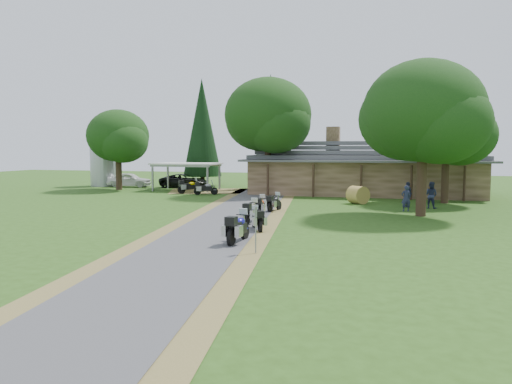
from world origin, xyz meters
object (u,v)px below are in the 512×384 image
(motorcycle_row_e, at_px, (275,202))
(hay_bale, at_px, (358,195))
(motorcycle_carport_b, at_px, (206,188))
(motorcycle_row_d, at_px, (261,205))
(motorcycle_row_a, at_px, (238,227))
(lodge, at_px, (364,167))
(carport, at_px, (187,177))
(motorcycle_carport_a, at_px, (190,186))
(car_dark_suv, at_px, (184,177))
(car_white_sedan, at_px, (129,178))
(motorcycle_row_b, at_px, (257,218))
(silo, at_px, (104,159))
(motorcycle_row_c, at_px, (251,211))

(motorcycle_row_e, xyz_separation_m, hay_bale, (5.04, 5.99, 0.06))
(motorcycle_row_e, relative_size, motorcycle_carport_b, 0.92)
(motorcycle_row_e, bearing_deg, motorcycle_row_d, -177.17)
(motorcycle_row_a, bearing_deg, lodge, -4.95)
(carport, bearing_deg, motorcycle_row_d, -54.54)
(motorcycle_row_e, bearing_deg, lodge, -7.33)
(motorcycle_carport_a, bearing_deg, motorcycle_row_e, -85.32)
(carport, height_order, car_dark_suv, carport)
(motorcycle_row_a, xyz_separation_m, motorcycle_carport_a, (-11.61, 21.98, -0.02))
(motorcycle_row_d, bearing_deg, car_dark_suv, 31.12)
(hay_bale, bearing_deg, car_white_sedan, 157.87)
(car_dark_suv, height_order, motorcycle_row_b, car_dark_suv)
(car_white_sedan, distance_m, motorcycle_row_a, 34.59)
(silo, bearing_deg, car_white_sedan, -10.91)
(motorcycle_row_a, bearing_deg, motorcycle_row_d, 12.43)
(car_white_sedan, distance_m, motorcycle_row_e, 25.71)
(silo, relative_size, car_dark_suv, 1.06)
(carport, distance_m, car_white_sedan, 8.12)
(car_white_sedan, distance_m, car_dark_suv, 6.14)
(motorcycle_row_b, height_order, motorcycle_carport_b, motorcycle_carport_b)
(silo, relative_size, motorcycle_row_d, 3.26)
(carport, distance_m, motorcycle_row_e, 18.44)
(car_dark_suv, distance_m, hay_bale, 21.90)
(car_white_sedan, distance_m, motorcycle_row_c, 29.45)
(car_white_sedan, height_order, motorcycle_carport_a, car_white_sedan)
(car_dark_suv, xyz_separation_m, hay_bale, (18.94, -10.99, -0.41))
(lodge, height_order, carport, lodge)
(motorcycle_carport_b, bearing_deg, car_dark_suv, 99.48)
(motorcycle_row_c, bearing_deg, motorcycle_row_a, -167.57)
(car_dark_suv, relative_size, motorcycle_row_e, 3.20)
(carport, bearing_deg, car_white_sedan, 161.79)
(car_dark_suv, xyz_separation_m, motorcycle_row_e, (13.90, -16.98, -0.48))
(car_dark_suv, xyz_separation_m, motorcycle_carport_a, (3.33, -6.32, -0.38))
(motorcycle_carport_b, bearing_deg, motorcycle_row_d, -81.68)
(silo, height_order, hay_bale, silo)
(motorcycle_row_d, relative_size, motorcycle_carport_b, 0.96)
(motorcycle_row_c, xyz_separation_m, motorcycle_carport_b, (-8.60, 15.18, -0.01))
(lodge, relative_size, hay_bale, 16.00)
(hay_bale, bearing_deg, lodge, 90.22)
(car_white_sedan, bearing_deg, hay_bale, -120.20)
(car_dark_suv, height_order, motorcycle_row_a, car_dark_suv)
(motorcycle_row_b, bearing_deg, silo, 17.24)
(silo, bearing_deg, motorcycle_row_e, -35.66)
(motorcycle_row_b, relative_size, motorcycle_carport_b, 0.92)
(silo, relative_size, motorcycle_carport_a, 2.90)
(lodge, xyz_separation_m, motorcycle_row_b, (-4.08, -22.39, -1.85))
(motorcycle_row_d, relative_size, motorcycle_row_e, 1.04)
(silo, bearing_deg, carport, -15.24)
(motorcycle_row_b, bearing_deg, motorcycle_carport_a, 4.44)
(motorcycle_row_d, xyz_separation_m, hay_bale, (5.39, 8.25, 0.04))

